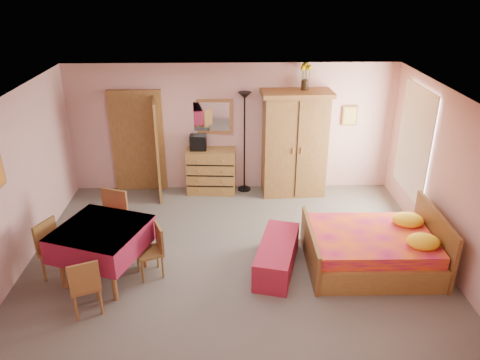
{
  "coord_description": "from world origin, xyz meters",
  "views": [
    {
      "loc": [
        -0.08,
        -6.49,
        4.23
      ],
      "look_at": [
        0.1,
        0.3,
        1.15
      ],
      "focal_mm": 35.0,
      "sensor_mm": 36.0,
      "label": 1
    }
  ],
  "objects_px": {
    "sunflower_vase": "(305,76)",
    "bed": "(372,240)",
    "wardrobe": "(294,144)",
    "dining_table": "(104,253)",
    "chest_of_drawers": "(211,171)",
    "floor_lamp": "(244,143)",
    "wall_mirror": "(210,116)",
    "chair_east": "(149,252)",
    "bench": "(277,256)",
    "chair_west": "(58,252)",
    "chair_south": "(85,284)",
    "chair_north": "(110,223)",
    "stereo": "(198,142)"
  },
  "relations": [
    {
      "from": "sunflower_vase",
      "to": "bed",
      "type": "xyz_separation_m",
      "value": [
        0.71,
        -2.74,
        -1.92
      ]
    },
    {
      "from": "wardrobe",
      "to": "dining_table",
      "type": "relative_size",
      "value": 1.82
    },
    {
      "from": "chest_of_drawers",
      "to": "floor_lamp",
      "type": "bearing_deg",
      "value": 8.88
    },
    {
      "from": "wall_mirror",
      "to": "chair_east",
      "type": "relative_size",
      "value": 1.09
    },
    {
      "from": "wardrobe",
      "to": "bench",
      "type": "relative_size",
      "value": 1.55
    },
    {
      "from": "bench",
      "to": "chest_of_drawers",
      "type": "bearing_deg",
      "value": 111.23
    },
    {
      "from": "wardrobe",
      "to": "chair_east",
      "type": "relative_size",
      "value": 2.6
    },
    {
      "from": "sunflower_vase",
      "to": "chair_west",
      "type": "xyz_separation_m",
      "value": [
        -3.97,
        -2.95,
        -1.92
      ]
    },
    {
      "from": "chair_south",
      "to": "chair_north",
      "type": "bearing_deg",
      "value": 67.58
    },
    {
      "from": "floor_lamp",
      "to": "wall_mirror",
      "type": "bearing_deg",
      "value": 167.7
    },
    {
      "from": "dining_table",
      "to": "chair_west",
      "type": "height_order",
      "value": "chair_west"
    },
    {
      "from": "floor_lamp",
      "to": "chair_south",
      "type": "height_order",
      "value": "floor_lamp"
    },
    {
      "from": "chair_west",
      "to": "floor_lamp",
      "type": "bearing_deg",
      "value": 161.31
    },
    {
      "from": "wardrobe",
      "to": "chair_north",
      "type": "height_order",
      "value": "wardrobe"
    },
    {
      "from": "chest_of_drawers",
      "to": "chair_west",
      "type": "relative_size",
      "value": 1.07
    },
    {
      "from": "floor_lamp",
      "to": "bed",
      "type": "height_order",
      "value": "floor_lamp"
    },
    {
      "from": "dining_table",
      "to": "chair_north",
      "type": "height_order",
      "value": "chair_north"
    },
    {
      "from": "wardrobe",
      "to": "wall_mirror",
      "type": "bearing_deg",
      "value": 167.58
    },
    {
      "from": "chair_east",
      "to": "dining_table",
      "type": "bearing_deg",
      "value": 70.75
    },
    {
      "from": "wall_mirror",
      "to": "bench",
      "type": "bearing_deg",
      "value": -65.48
    },
    {
      "from": "bench",
      "to": "chair_north",
      "type": "xyz_separation_m",
      "value": [
        -2.65,
        0.59,
        0.28
      ]
    },
    {
      "from": "stereo",
      "to": "wardrobe",
      "type": "xyz_separation_m",
      "value": [
        1.91,
        -0.1,
        -0.01
      ]
    },
    {
      "from": "stereo",
      "to": "sunflower_vase",
      "type": "distance_m",
      "value": 2.44
    },
    {
      "from": "dining_table",
      "to": "chair_east",
      "type": "xyz_separation_m",
      "value": [
        0.66,
        0.04,
        -0.02
      ]
    },
    {
      "from": "wall_mirror",
      "to": "chair_south",
      "type": "relative_size",
      "value": 1.04
    },
    {
      "from": "stereo",
      "to": "chair_south",
      "type": "height_order",
      "value": "stereo"
    },
    {
      "from": "wall_mirror",
      "to": "stereo",
      "type": "distance_m",
      "value": 0.57
    },
    {
      "from": "stereo",
      "to": "bench",
      "type": "height_order",
      "value": "stereo"
    },
    {
      "from": "chair_north",
      "to": "chair_east",
      "type": "distance_m",
      "value": 1.02
    },
    {
      "from": "floor_lamp",
      "to": "chair_east",
      "type": "relative_size",
      "value": 2.54
    },
    {
      "from": "dining_table",
      "to": "chair_north",
      "type": "distance_m",
      "value": 0.75
    },
    {
      "from": "chair_north",
      "to": "wardrobe",
      "type": "bearing_deg",
      "value": -126.23
    },
    {
      "from": "wall_mirror",
      "to": "chair_east",
      "type": "bearing_deg",
      "value": -100.49
    },
    {
      "from": "chest_of_drawers",
      "to": "chair_east",
      "type": "height_order",
      "value": "chest_of_drawers"
    },
    {
      "from": "bench",
      "to": "chair_east",
      "type": "distance_m",
      "value": 1.93
    },
    {
      "from": "wardrobe",
      "to": "chair_north",
      "type": "bearing_deg",
      "value": -149.45
    },
    {
      "from": "stereo",
      "to": "bench",
      "type": "xyz_separation_m",
      "value": [
        1.32,
        -2.79,
        -0.84
      ]
    },
    {
      "from": "stereo",
      "to": "sunflower_vase",
      "type": "height_order",
      "value": "sunflower_vase"
    },
    {
      "from": "chair_east",
      "to": "chair_south",
      "type": "bearing_deg",
      "value": 114.73
    },
    {
      "from": "stereo",
      "to": "wardrobe",
      "type": "bearing_deg",
      "value": -2.99
    },
    {
      "from": "stereo",
      "to": "chair_south",
      "type": "bearing_deg",
      "value": -109.68
    },
    {
      "from": "bed",
      "to": "dining_table",
      "type": "distance_m",
      "value": 4.03
    },
    {
      "from": "floor_lamp",
      "to": "dining_table",
      "type": "relative_size",
      "value": 1.78
    },
    {
      "from": "chest_of_drawers",
      "to": "bed",
      "type": "xyz_separation_m",
      "value": [
        2.53,
        -2.72,
        -0.0
      ]
    },
    {
      "from": "dining_table",
      "to": "chair_south",
      "type": "relative_size",
      "value": 1.36
    },
    {
      "from": "chair_north",
      "to": "bed",
      "type": "bearing_deg",
      "value": -166.69
    },
    {
      "from": "chest_of_drawers",
      "to": "chair_west",
      "type": "xyz_separation_m",
      "value": [
        -2.15,
        -2.93,
        -0.0
      ]
    },
    {
      "from": "bed",
      "to": "chair_east",
      "type": "bearing_deg",
      "value": -176.53
    },
    {
      "from": "wardrobe",
      "to": "chair_east",
      "type": "bearing_deg",
      "value": -134.21
    },
    {
      "from": "sunflower_vase",
      "to": "dining_table",
      "type": "height_order",
      "value": "sunflower_vase"
    }
  ]
}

